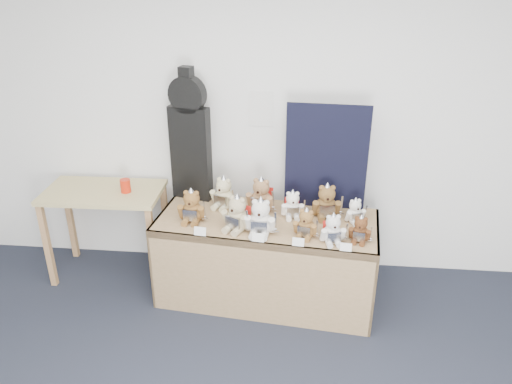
# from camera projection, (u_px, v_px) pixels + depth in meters

# --- Properties ---
(room_shell) EXTENTS (6.00, 6.00, 6.00)m
(room_shell) POSITION_uv_depth(u_px,v_px,m) (261.00, 109.00, 4.18)
(room_shell) COLOR silver
(room_shell) RESTS_ON floor
(display_table) EXTENTS (1.83, 0.92, 0.73)m
(display_table) POSITION_uv_depth(u_px,v_px,m) (265.00, 241.00, 4.00)
(display_table) COLOR olive
(display_table) RESTS_ON floor
(side_table) EXTENTS (1.01, 0.57, 0.83)m
(side_table) POSITION_uv_depth(u_px,v_px,m) (105.00, 204.00, 4.32)
(side_table) COLOR tan
(side_table) RESTS_ON floor
(guitar_case) EXTENTS (0.36, 0.18, 1.13)m
(guitar_case) POSITION_uv_depth(u_px,v_px,m) (190.00, 137.00, 4.14)
(guitar_case) COLOR black
(guitar_case) RESTS_ON display_table
(navy_board) EXTENTS (0.66, 0.06, 0.88)m
(navy_board) POSITION_uv_depth(u_px,v_px,m) (326.00, 158.00, 4.02)
(navy_board) COLOR black
(navy_board) RESTS_ON display_table
(red_cup) EXTENTS (0.09, 0.09, 0.11)m
(red_cup) POSITION_uv_depth(u_px,v_px,m) (125.00, 186.00, 4.21)
(red_cup) COLOR red
(red_cup) RESTS_ON side_table
(teddy_front_far_left) EXTENTS (0.24, 0.20, 0.30)m
(teddy_front_far_left) POSITION_uv_depth(u_px,v_px,m) (192.00, 207.00, 3.93)
(teddy_front_far_left) COLOR brown
(teddy_front_far_left) RESTS_ON display_table
(teddy_front_left) EXTENTS (0.25, 0.25, 0.32)m
(teddy_front_left) POSITION_uv_depth(u_px,v_px,m) (237.00, 215.00, 3.80)
(teddy_front_left) COLOR tan
(teddy_front_left) RESTS_ON display_table
(teddy_front_centre) EXTENTS (0.26, 0.22, 0.32)m
(teddy_front_centre) POSITION_uv_depth(u_px,v_px,m) (261.00, 218.00, 3.74)
(teddy_front_centre) COLOR silver
(teddy_front_centre) RESTS_ON display_table
(teddy_front_right) EXTENTS (0.21, 0.19, 0.25)m
(teddy_front_right) POSITION_uv_depth(u_px,v_px,m) (306.00, 224.00, 3.71)
(teddy_front_right) COLOR brown
(teddy_front_right) RESTS_ON display_table
(teddy_front_far_right) EXTENTS (0.21, 0.19, 0.26)m
(teddy_front_far_right) POSITION_uv_depth(u_px,v_px,m) (333.00, 230.00, 3.64)
(teddy_front_far_right) COLOR silver
(teddy_front_far_right) RESTS_ON display_table
(teddy_front_end) EXTENTS (0.19, 0.17, 0.23)m
(teddy_front_end) POSITION_uv_depth(u_px,v_px,m) (360.00, 230.00, 3.66)
(teddy_front_end) COLOR #56331D
(teddy_front_end) RESTS_ON display_table
(teddy_back_left) EXTENTS (0.24, 0.23, 0.30)m
(teddy_back_left) POSITION_uv_depth(u_px,v_px,m) (224.00, 194.00, 4.15)
(teddy_back_left) COLOR beige
(teddy_back_left) RESTS_ON display_table
(teddy_back_centre_left) EXTENTS (0.26, 0.25, 0.32)m
(teddy_back_centre_left) POSITION_uv_depth(u_px,v_px,m) (261.00, 196.00, 4.09)
(teddy_back_centre_left) COLOR #A17650
(teddy_back_centre_left) RESTS_ON display_table
(teddy_back_centre_right) EXTENTS (0.21, 0.18, 0.25)m
(teddy_back_centre_right) POSITION_uv_depth(u_px,v_px,m) (293.00, 205.00, 4.00)
(teddy_back_centre_right) COLOR white
(teddy_back_centre_right) RESTS_ON display_table
(teddy_back_right) EXTENTS (0.26, 0.21, 0.32)m
(teddy_back_right) POSITION_uv_depth(u_px,v_px,m) (326.00, 203.00, 3.98)
(teddy_back_right) COLOR brown
(teddy_back_right) RESTS_ON display_table
(teddy_back_end) EXTENTS (0.18, 0.17, 0.22)m
(teddy_back_end) POSITION_uv_depth(u_px,v_px,m) (355.00, 212.00, 3.93)
(teddy_back_end) COLOR white
(teddy_back_end) RESTS_ON display_table
(entry_card_a) EXTENTS (0.10, 0.03, 0.07)m
(entry_card_a) POSITION_uv_depth(u_px,v_px,m) (200.00, 231.00, 3.75)
(entry_card_a) COLOR white
(entry_card_a) RESTS_ON display_table
(entry_card_b) EXTENTS (0.09, 0.03, 0.07)m
(entry_card_b) POSITION_uv_depth(u_px,v_px,m) (258.00, 238.00, 3.67)
(entry_card_b) COLOR white
(entry_card_b) RESTS_ON display_table
(entry_card_c) EXTENTS (0.09, 0.03, 0.06)m
(entry_card_c) POSITION_uv_depth(u_px,v_px,m) (298.00, 242.00, 3.61)
(entry_card_c) COLOR white
(entry_card_c) RESTS_ON display_table
(entry_card_d) EXTENTS (0.09, 0.03, 0.06)m
(entry_card_d) POSITION_uv_depth(u_px,v_px,m) (346.00, 247.00, 3.55)
(entry_card_d) COLOR white
(entry_card_d) RESTS_ON display_table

